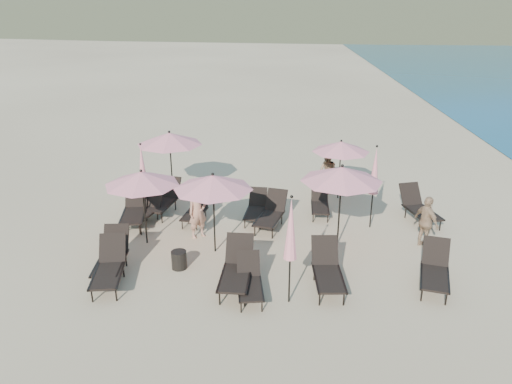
{
  "coord_description": "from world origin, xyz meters",
  "views": [
    {
      "loc": [
        -0.42,
        -10.75,
        6.59
      ],
      "look_at": [
        -1.01,
        3.5,
        1.1
      ],
      "focal_mm": 35.0,
      "sensor_mm": 36.0,
      "label": 1
    }
  ],
  "objects_px": {
    "lounger_0": "(109,266)",
    "lounger_8": "(256,208)",
    "umbrella_open_0": "(142,178)",
    "lounger_2": "(250,280)",
    "side_table_1": "(326,263)",
    "lounger_11": "(419,207)",
    "side_table_0": "(179,260)",
    "umbrella_open_3": "(170,139)",
    "beachgoer_b": "(327,172)",
    "lounger_10": "(320,203)",
    "umbrella_open_4": "(341,147)",
    "umbrella_open_1": "(213,182)",
    "umbrella_closed_2": "(142,168)",
    "lounger_5": "(435,269)",
    "lounger_6": "(134,209)",
    "umbrella_closed_0": "(291,229)",
    "umbrella_open_2": "(342,174)",
    "beachgoer_a": "(198,212)",
    "beachgoer_c": "(426,222)",
    "lounger_7": "(147,205)",
    "lounger_1": "(112,255)",
    "lounger_9": "(271,213)",
    "lounger_4": "(327,269)",
    "umbrella_closed_1": "(375,171)",
    "lounger_13": "(164,199)",
    "lounger_3": "(237,268)"
  },
  "relations": [
    {
      "from": "umbrella_closed_1",
      "to": "beachgoer_a",
      "type": "distance_m",
      "value": 5.39
    },
    {
      "from": "lounger_11",
      "to": "side_table_0",
      "type": "relative_size",
      "value": 3.9
    },
    {
      "from": "lounger_7",
      "to": "umbrella_closed_1",
      "type": "distance_m",
      "value": 7.14
    },
    {
      "from": "umbrella_open_0",
      "to": "side_table_0",
      "type": "height_order",
      "value": "umbrella_open_0"
    },
    {
      "from": "lounger_5",
      "to": "side_table_0",
      "type": "distance_m",
      "value": 6.46
    },
    {
      "from": "umbrella_open_2",
      "to": "umbrella_closed_2",
      "type": "bearing_deg",
      "value": 166.01
    },
    {
      "from": "lounger_11",
      "to": "umbrella_open_0",
      "type": "distance_m",
      "value": 8.62
    },
    {
      "from": "lounger_10",
      "to": "umbrella_open_4",
      "type": "xyz_separation_m",
      "value": [
        0.77,
        1.46,
        1.5
      ]
    },
    {
      "from": "umbrella_open_2",
      "to": "umbrella_open_3",
      "type": "bearing_deg",
      "value": 147.03
    },
    {
      "from": "lounger_8",
      "to": "umbrella_open_0",
      "type": "distance_m",
      "value": 3.9
    },
    {
      "from": "lounger_0",
      "to": "lounger_11",
      "type": "distance_m",
      "value": 9.57
    },
    {
      "from": "lounger_11",
      "to": "umbrella_open_1",
      "type": "height_order",
      "value": "umbrella_open_1"
    },
    {
      "from": "lounger_8",
      "to": "umbrella_open_0",
      "type": "bearing_deg",
      "value": -143.91
    },
    {
      "from": "lounger_5",
      "to": "umbrella_open_0",
      "type": "relative_size",
      "value": 0.82
    },
    {
      "from": "umbrella_open_3",
      "to": "beachgoer_c",
      "type": "relative_size",
      "value": 1.6
    },
    {
      "from": "lounger_0",
      "to": "umbrella_open_4",
      "type": "distance_m",
      "value": 8.82
    },
    {
      "from": "lounger_0",
      "to": "beachgoer_a",
      "type": "xyz_separation_m",
      "value": [
        1.81,
        2.69,
        0.34
      ]
    },
    {
      "from": "umbrella_open_1",
      "to": "lounger_8",
      "type": "bearing_deg",
      "value": 64.58
    },
    {
      "from": "side_table_0",
      "to": "beachgoer_a",
      "type": "bearing_deg",
      "value": 82.88
    },
    {
      "from": "lounger_11",
      "to": "lounger_3",
      "type": "bearing_deg",
      "value": -158.19
    },
    {
      "from": "lounger_13",
      "to": "umbrella_closed_2",
      "type": "distance_m",
      "value": 1.54
    },
    {
      "from": "lounger_5",
      "to": "lounger_6",
      "type": "relative_size",
      "value": 0.96
    },
    {
      "from": "lounger_5",
      "to": "lounger_11",
      "type": "distance_m",
      "value": 3.98
    },
    {
      "from": "umbrella_open_0",
      "to": "beachgoer_c",
      "type": "relative_size",
      "value": 1.48
    },
    {
      "from": "lounger_2",
      "to": "side_table_1",
      "type": "height_order",
      "value": "lounger_2"
    },
    {
      "from": "umbrella_open_1",
      "to": "umbrella_closed_1",
      "type": "bearing_deg",
      "value": 21.1
    },
    {
      "from": "lounger_4",
      "to": "lounger_10",
      "type": "height_order",
      "value": "lounger_4"
    },
    {
      "from": "lounger_0",
      "to": "lounger_8",
      "type": "bearing_deg",
      "value": 41.76
    },
    {
      "from": "lounger_0",
      "to": "beachgoer_b",
      "type": "bearing_deg",
      "value": 40.29
    },
    {
      "from": "lounger_7",
      "to": "lounger_1",
      "type": "bearing_deg",
      "value": -75.29
    },
    {
      "from": "lounger_1",
      "to": "side_table_0",
      "type": "height_order",
      "value": "lounger_1"
    },
    {
      "from": "umbrella_closed_2",
      "to": "beachgoer_a",
      "type": "height_order",
      "value": "umbrella_closed_2"
    },
    {
      "from": "side_table_1",
      "to": "umbrella_open_2",
      "type": "bearing_deg",
      "value": 72.59
    },
    {
      "from": "umbrella_open_0",
      "to": "beachgoer_c",
      "type": "bearing_deg",
      "value": 0.65
    },
    {
      "from": "umbrella_open_0",
      "to": "umbrella_open_1",
      "type": "height_order",
      "value": "umbrella_open_1"
    },
    {
      "from": "umbrella_open_1",
      "to": "umbrella_closed_2",
      "type": "height_order",
      "value": "umbrella_closed_2"
    },
    {
      "from": "umbrella_open_2",
      "to": "lounger_11",
      "type": "bearing_deg",
      "value": 33.68
    },
    {
      "from": "lounger_4",
      "to": "lounger_9",
      "type": "bearing_deg",
      "value": 109.9
    },
    {
      "from": "umbrella_open_2",
      "to": "lounger_10",
      "type": "bearing_deg",
      "value": 98.59
    },
    {
      "from": "beachgoer_b",
      "to": "lounger_11",
      "type": "bearing_deg",
      "value": 21.12
    },
    {
      "from": "umbrella_open_1",
      "to": "umbrella_open_4",
      "type": "bearing_deg",
      "value": 47.24
    },
    {
      "from": "lounger_11",
      "to": "umbrella_closed_0",
      "type": "distance_m",
      "value": 6.52
    },
    {
      "from": "umbrella_open_3",
      "to": "beachgoer_b",
      "type": "bearing_deg",
      "value": 7.04
    },
    {
      "from": "lounger_5",
      "to": "umbrella_open_3",
      "type": "relative_size",
      "value": 0.75
    },
    {
      "from": "lounger_4",
      "to": "umbrella_open_3",
      "type": "height_order",
      "value": "umbrella_open_3"
    },
    {
      "from": "umbrella_open_2",
      "to": "lounger_9",
      "type": "bearing_deg",
      "value": 148.18
    },
    {
      "from": "umbrella_open_0",
      "to": "side_table_1",
      "type": "bearing_deg",
      "value": -15.2
    },
    {
      "from": "beachgoer_c",
      "to": "side_table_1",
      "type": "bearing_deg",
      "value": 90.08
    },
    {
      "from": "lounger_0",
      "to": "beachgoer_c",
      "type": "xyz_separation_m",
      "value": [
        8.33,
        2.31,
        0.29
      ]
    },
    {
      "from": "lounger_8",
      "to": "umbrella_open_1",
      "type": "distance_m",
      "value": 2.96
    }
  ]
}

